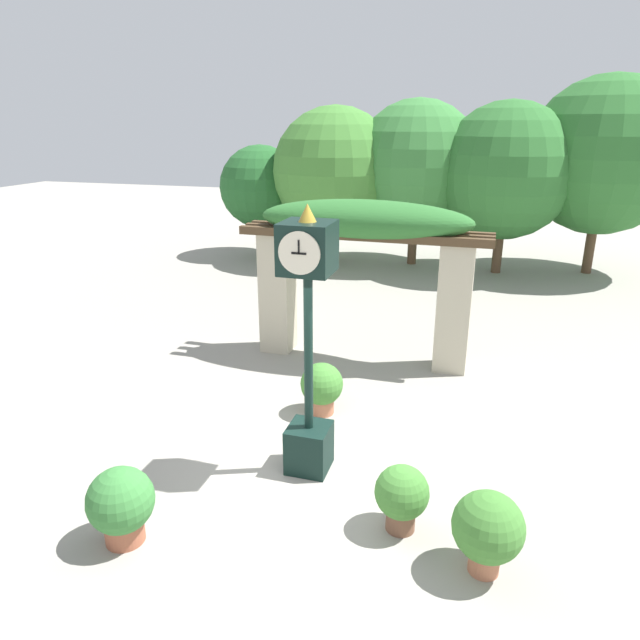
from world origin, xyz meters
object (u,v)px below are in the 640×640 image
at_px(potted_plant_near_left, 488,529).
at_px(potted_plant_far_right, 322,386).
at_px(pedestal_clock, 308,340).
at_px(potted_plant_far_left, 121,503).
at_px(potted_plant_near_right, 402,495).

bearing_deg(potted_plant_near_left, potted_plant_far_right, 132.82).
relative_size(pedestal_clock, potted_plant_far_left, 3.93).
bearing_deg(potted_plant_near_right, pedestal_clock, 147.89).
bearing_deg(pedestal_clock, potted_plant_far_left, -128.63).
xyz_separation_m(potted_plant_near_left, potted_plant_far_left, (-3.78, -0.66, -0.04)).
height_order(potted_plant_near_left, potted_plant_near_right, potted_plant_near_left).
xyz_separation_m(pedestal_clock, potted_plant_far_right, (-0.27, 1.49, -1.36)).
xyz_separation_m(pedestal_clock, potted_plant_near_left, (2.26, -1.24, -1.30)).
bearing_deg(pedestal_clock, potted_plant_far_right, 100.18).
distance_m(potted_plant_near_left, potted_plant_near_right, 1.00).
bearing_deg(potted_plant_near_left, pedestal_clock, 151.31).
bearing_deg(potted_plant_far_right, potted_plant_near_right, -55.39).
bearing_deg(potted_plant_near_right, potted_plant_far_right, 124.61).
distance_m(pedestal_clock, potted_plant_far_left, 2.77).
bearing_deg(potted_plant_near_left, potted_plant_far_left, -170.14).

